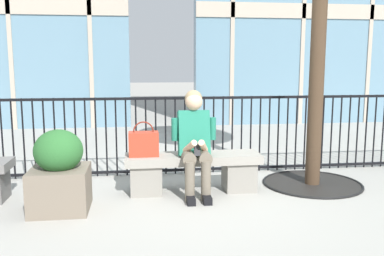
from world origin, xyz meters
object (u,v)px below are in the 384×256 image
seated_person_with_phone (195,140)px  handbag_on_bench (144,143)px  planter (60,173)px  stone_bench (193,169)px

seated_person_with_phone → handbag_on_bench: seated_person_with_phone is taller
planter → handbag_on_bench: bearing=28.1°
handbag_on_bench → stone_bench: bearing=1.0°
stone_bench → seated_person_with_phone: seated_person_with_phone is taller
handbag_on_bench → planter: bearing=-151.9°
handbag_on_bench → planter: 1.01m
stone_bench → handbag_on_bench: size_ratio=3.94×
stone_bench → seated_person_with_phone: size_ratio=1.32×
stone_bench → planter: bearing=-161.8°
seated_person_with_phone → planter: seated_person_with_phone is taller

